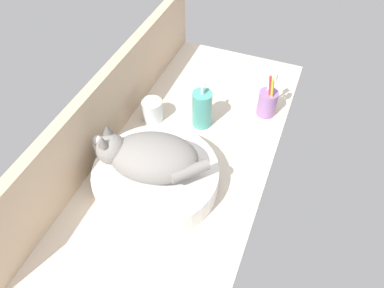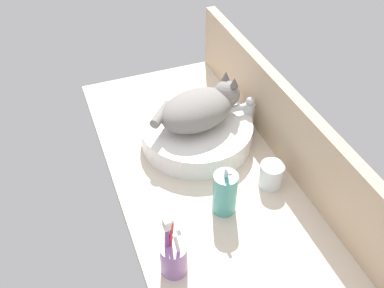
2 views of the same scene
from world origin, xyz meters
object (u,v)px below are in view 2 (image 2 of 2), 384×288
(soap_dispenser, at_px, (225,193))
(toothbrush_cup, at_px, (173,257))
(faucet, at_px, (246,113))
(cat, at_px, (200,108))
(water_glass, at_px, (271,176))
(sink_basin, at_px, (196,132))

(soap_dispenser, relative_size, toothbrush_cup, 0.90)
(faucet, relative_size, toothbrush_cup, 0.73)
(cat, xyz_separation_m, water_glass, (0.27, 0.12, -0.10))
(cat, distance_m, water_glass, 0.31)
(toothbrush_cup, bearing_deg, faucet, 136.59)
(sink_basin, height_order, faucet, faucet)
(cat, relative_size, water_glass, 4.09)
(soap_dispenser, height_order, water_glass, soap_dispenser)
(sink_basin, distance_m, faucet, 0.18)
(cat, xyz_separation_m, toothbrush_cup, (0.44, -0.24, -0.08))
(faucet, height_order, toothbrush_cup, toothbrush_cup)
(soap_dispenser, bearing_deg, toothbrush_cup, -55.87)
(toothbrush_cup, relative_size, water_glass, 2.39)
(water_glass, bearing_deg, faucet, 171.56)
(sink_basin, xyz_separation_m, cat, (-0.00, 0.01, 0.10))
(soap_dispenser, bearing_deg, water_glass, 102.91)
(faucet, relative_size, soap_dispenser, 0.81)
(toothbrush_cup, height_order, water_glass, toothbrush_cup)
(faucet, distance_m, soap_dispenser, 0.36)
(sink_basin, relative_size, soap_dispenser, 2.19)
(cat, height_order, faucet, cat)
(sink_basin, distance_m, water_glass, 0.30)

